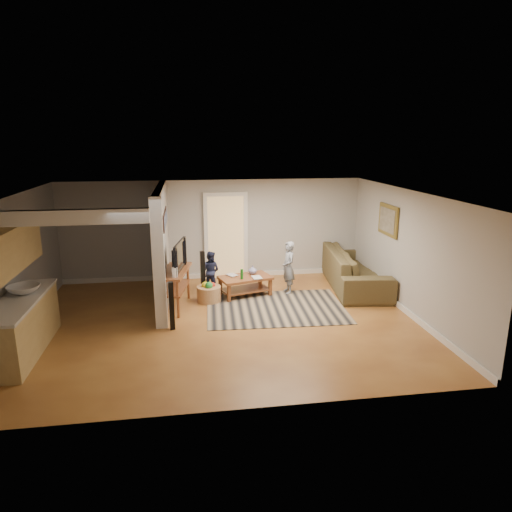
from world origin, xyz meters
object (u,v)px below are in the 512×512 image
at_px(coffee_table, 246,280).
at_px(child, 288,293).
at_px(toy_basket, 209,293).
at_px(toddler, 211,290).
at_px(speaker_right, 203,273).
at_px(tv_console, 175,274).
at_px(speaker_left, 172,306).
at_px(sofa, 353,286).

height_order(coffee_table, child, coffee_table).
xyz_separation_m(coffee_table, child, (1.00, 0.02, -0.35)).
height_order(toy_basket, toddler, toddler).
height_order(coffee_table, speaker_right, speaker_right).
distance_m(speaker_right, child, 2.03).
height_order(tv_console, child, tv_console).
relative_size(toy_basket, child, 0.43).
height_order(speaker_left, speaker_right, speaker_right).
bearing_deg(coffee_table, speaker_right, 168.65).
distance_m(coffee_table, toddler, 0.98).
bearing_deg(speaker_left, child, 26.96).
height_order(tv_console, speaker_left, tv_console).
relative_size(coffee_table, toddler, 1.36).
distance_m(toy_basket, child, 1.88).
xyz_separation_m(coffee_table, speaker_right, (-0.96, 0.19, 0.16)).
xyz_separation_m(sofa, child, (-1.69, -0.27, 0.00)).
height_order(speaker_left, toddler, speaker_left).
bearing_deg(coffee_table, tv_console, -159.81).
distance_m(sofa, coffee_table, 2.73).
relative_size(sofa, speaker_right, 2.89).
bearing_deg(toddler, toy_basket, 112.68).
distance_m(coffee_table, toy_basket, 0.91).
bearing_deg(speaker_left, toddler, 62.41).
bearing_deg(coffee_table, toy_basket, -161.09).
bearing_deg(toy_basket, coffee_table, 18.91).
bearing_deg(speaker_left, sofa, 18.38).
relative_size(coffee_table, speaker_left, 1.38).
relative_size(tv_console, speaker_left, 1.48).
relative_size(sofa, toddler, 3.13).
bearing_deg(coffee_table, child, 1.24).
height_order(tv_console, toddler, tv_console).
bearing_deg(toddler, coffee_table, 176.35).
xyz_separation_m(coffee_table, tv_console, (-1.55, -0.57, 0.40)).
xyz_separation_m(sofa, toy_basket, (-3.54, -0.59, 0.19)).
height_order(sofa, toy_basket, toy_basket).
bearing_deg(speaker_right, tv_console, -135.27).
bearing_deg(coffee_table, speaker_left, -133.38).
distance_m(toy_basket, toddler, 0.80).
xyz_separation_m(toy_basket, child, (1.85, 0.31, -0.19)).
bearing_deg(sofa, speaker_left, 121.88).
distance_m(child, toddler, 1.83).
xyz_separation_m(toy_basket, toddler, (0.08, 0.78, -0.19)).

